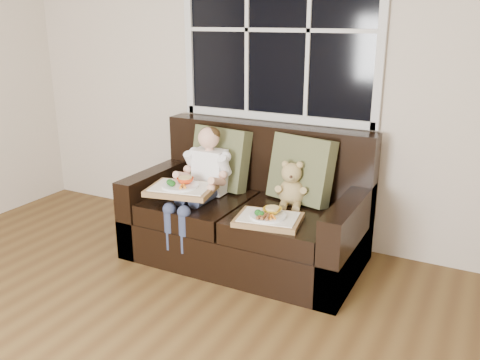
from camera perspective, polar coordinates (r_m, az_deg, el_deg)
The scene contains 8 objects.
window_back at distance 3.97m, azimuth 4.24°, elevation 16.45°, with size 1.62×0.04×1.37m.
loveseat at distance 3.83m, azimuth 1.02°, elevation -4.17°, with size 1.70×0.92×0.96m.
pillow_left at distance 3.98m, azimuth -2.23°, elevation 2.45°, with size 0.50×0.28×0.49m.
pillow_right at distance 3.70m, azimuth 6.89°, elevation 1.19°, with size 0.52×0.33×0.49m.
child at distance 3.77m, azimuth -4.15°, elevation 0.62°, with size 0.35×0.59×0.80m.
teddy_bear at distance 3.64m, azimuth 5.77°, elevation -0.80°, with size 0.23×0.28×0.34m.
tray_left at distance 3.65m, azimuth -6.60°, elevation -0.89°, with size 0.52×0.43×0.10m.
tray_right at distance 3.36m, azimuth 3.23°, elevation -4.28°, with size 0.47×0.39×0.10m.
Camera 1 is at (1.75, -1.16, 1.74)m, focal length 38.00 mm.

